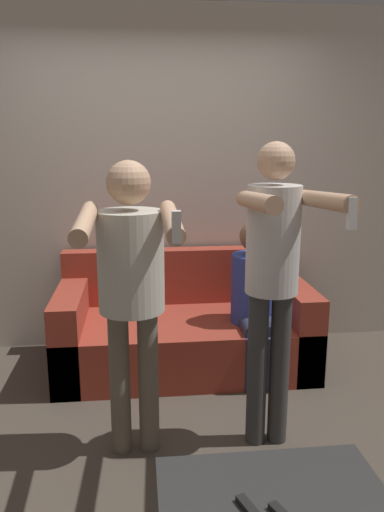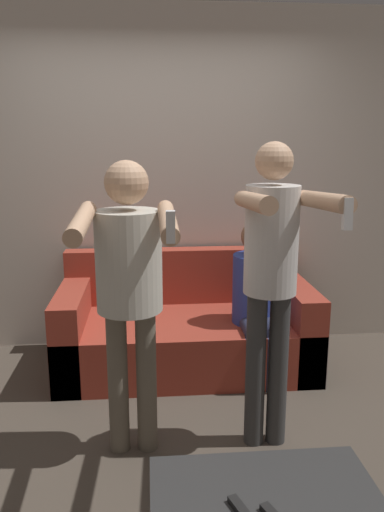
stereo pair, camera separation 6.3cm
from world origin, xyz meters
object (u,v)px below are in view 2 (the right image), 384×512
(person_seated, at_px, (256,294))
(remote_far, at_px, (242,511))
(person_standing_right, at_px, (272,266))
(person_standing_left, at_px, (129,275))
(coffee_table, at_px, (267,507))
(couch, at_px, (186,329))

(person_seated, xyz_separation_m, remote_far, (-0.45, -1.84, -0.22))
(person_standing_right, height_order, remote_far, person_standing_right)
(remote_far, bearing_deg, person_standing_right, 71.46)
(person_standing_left, xyz_separation_m, remote_far, (0.42, -0.98, -0.61))
(coffee_table, distance_m, remote_far, 0.14)
(couch, height_order, person_standing_left, person_standing_left)
(coffee_table, xyz_separation_m, remote_far, (-0.11, -0.07, 0.05))
(coffee_table, bearing_deg, person_standing_left, 120.21)
(remote_far, bearing_deg, couch, 91.25)
(person_standing_right, xyz_separation_m, remote_far, (-0.33, -0.97, -0.65))
(couch, relative_size, person_seated, 1.65)
(person_standing_left, bearing_deg, person_standing_right, -0.44)
(person_standing_left, bearing_deg, remote_far, -66.94)
(person_standing_left, relative_size, person_standing_right, 0.95)
(person_standing_left, xyz_separation_m, person_standing_right, (0.74, -0.01, 0.03))
(person_seated, height_order, remote_far, person_seated)
(couch, relative_size, person_standing_right, 1.11)
(person_standing_right, bearing_deg, remote_far, -108.54)
(couch, relative_size, person_standing_left, 1.17)
(person_seated, relative_size, coffee_table, 1.30)
(couch, xyz_separation_m, person_standing_left, (-0.37, -1.09, 0.73))
(person_standing_right, relative_size, person_seated, 1.48)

